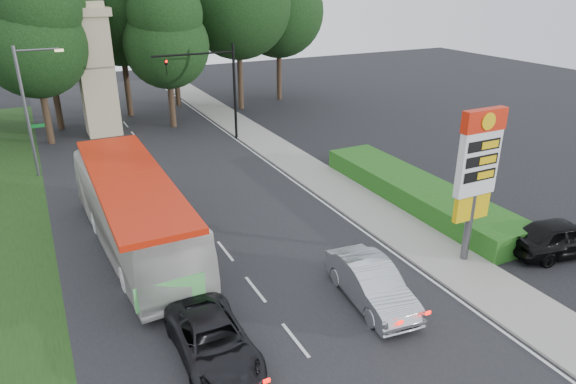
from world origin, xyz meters
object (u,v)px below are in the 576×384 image
suv_charcoal (213,341)px  monument (96,69)px  gas_station_pylon (478,166)px  parked_car_black (562,237)px  streetlight_signs (29,106)px  transit_bus (134,213)px  sedan_silver (371,283)px  traffic_signal_mast (217,80)px

suv_charcoal → monument: bearing=89.2°
gas_station_pylon → parked_car_black: 5.80m
streetlight_signs → transit_bus: bearing=-74.2°
transit_bus → parked_car_black: transit_bus is taller
streetlight_signs → parked_car_black: size_ratio=1.60×
monument → sedan_silver: monument is taller
traffic_signal_mast → suv_charcoal: bearing=-110.2°
gas_station_pylon → parked_car_black: (4.30, -1.49, -3.60)m
streetlight_signs → suv_charcoal: size_ratio=1.63×
traffic_signal_mast → sedan_silver: traffic_signal_mast is taller
gas_station_pylon → sedan_silver: size_ratio=1.39×
suv_charcoal → parked_car_black: bearing=-0.9°
sedan_silver → suv_charcoal: (-6.48, -0.32, -0.13)m
streetlight_signs → sedan_silver: streetlight_signs is taller
traffic_signal_mast → parked_car_black: (7.82, -23.50, -3.82)m
streetlight_signs → monument: 9.44m
sedan_silver → parked_car_black: size_ratio=0.99×
gas_station_pylon → transit_bus: 15.08m
streetlight_signs → gas_station_pylon: bearing=-51.0°
suv_charcoal → transit_bus: bearing=95.3°
suv_charcoal → gas_station_pylon: bearing=5.7°
traffic_signal_mast → sedan_silver: bearing=-95.0°
monument → sedan_silver: 29.60m
streetlight_signs → sedan_silver: bearing=-62.8°
transit_bus → monument: bearing=82.5°
monument → parked_car_black: 33.59m
parked_car_black → traffic_signal_mast: bearing=30.3°
transit_bus → sedan_silver: bearing=-52.8°
gas_station_pylon → monument: 30.17m
streetlight_signs → monument: size_ratio=0.80×
gas_station_pylon → streetlight_signs: (-16.19, 20.01, -0.01)m
streetlight_signs → suv_charcoal: (4.19, -21.05, -3.76)m
gas_station_pylon → traffic_signal_mast: (-3.52, 22.00, 0.22)m
gas_station_pylon → monument: monument is taller
traffic_signal_mast → monument: bearing=142.0°
gas_station_pylon → suv_charcoal: bearing=-175.1°
traffic_signal_mast → monument: size_ratio=0.72×
suv_charcoal → parked_car_black: parked_car_black is taller
gas_station_pylon → streetlight_signs: bearing=129.0°
traffic_signal_mast → parked_car_black: 25.06m
suv_charcoal → sedan_silver: bearing=3.5°
monument → parked_car_black: (15.50, -29.50, -4.25)m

